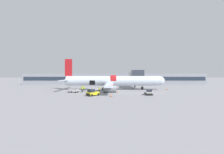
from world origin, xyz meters
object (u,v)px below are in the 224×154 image
Objects in this scene: ground_crew_driver at (103,88)px; ground_crew_supervisor at (83,88)px; ground_crew_loader_b at (81,89)px; baggage_cart_queued at (73,91)px; airplane at (111,81)px; baggage_tug_mid at (92,93)px; ground_crew_loader_a at (99,89)px; baggage_tug_lead at (148,92)px; baggage_cart_loading at (94,89)px; suitcase_on_tarmac_upright at (88,91)px.

ground_crew_supervisor is (-6.00, 0.24, -0.03)m from ground_crew_driver.
baggage_cart_queued is at bearing -149.91° from ground_crew_loader_b.
airplane is 13.49m from baggage_cart_queued.
baggage_tug_mid is 7.46m from ground_crew_loader_a.
baggage_tug_lead is 13.57m from baggage_tug_mid.
baggage_cart_queued is (-10.49, -8.15, -2.37)m from airplane.
ground_crew_driver reaches higher than ground_crew_supervisor.
ground_crew_supervisor is (-3.07, -0.04, 0.29)m from baggage_cart_loading.
ground_crew_driver is at bearing -2.29° from ground_crew_supervisor.
ground_crew_driver is 2.14× the size of suitcase_on_tarmac_upright.
ground_crew_supervisor reaches higher than suitcase_on_tarmac_upright.
ground_crew_loader_a reaches higher than suitcase_on_tarmac_upright.
ground_crew_loader_b reaches higher than baggage_tug_mid.
airplane is at bearing 63.08° from ground_crew_loader_a.
ground_crew_loader_b is 6.47m from ground_crew_driver.
suitcase_on_tarmac_upright is (-2.18, 7.60, -0.36)m from baggage_tug_mid.
baggage_cart_queued is 2.04× the size of ground_crew_loader_b.
airplane is 11.08m from ground_crew_loader_b.
ground_crew_loader_a is at bearing 82.05° from baggage_tug_mid.
baggage_cart_loading is 2.96m from ground_crew_driver.
suitcase_on_tarmac_upright is (-15.69, 6.22, -0.30)m from baggage_tug_lead.
baggage_tug_lead reaches higher than baggage_cart_queued.
ground_crew_supervisor reaches higher than ground_crew_loader_a.
suitcase_on_tarmac_upright is at bearing 8.88° from ground_crew_loader_b.
airplane is 22.12× the size of ground_crew_loader_a.
ground_crew_supervisor is (0.06, 2.53, -0.16)m from ground_crew_loader_b.
ground_crew_loader_b is at bearing -171.12° from suitcase_on_tarmac_upright.
baggage_tug_mid is 8.31m from ground_crew_loader_b.
baggage_tug_lead is at bearing -13.76° from baggage_cart_queued.
ground_crew_supervisor is 2.85m from suitcase_on_tarmac_upright.
baggage_tug_mid reaches higher than baggage_cart_loading.
airplane reaches higher than baggage_cart_queued.
baggage_cart_loading is at bearing -140.46° from airplane.
suitcase_on_tarmac_upright is (1.71, 0.27, -0.65)m from ground_crew_loader_b.
baggage_tug_lead is 14.03m from ground_crew_driver.
baggage_tug_mid reaches higher than ground_crew_supervisor.
airplane is at bearing 124.79° from baggage_tug_lead.
ground_crew_loader_b is (-8.43, -6.95, -1.85)m from airplane.
baggage_tug_lead is 16.88m from suitcase_on_tarmac_upright.
baggage_tug_mid is 10.59m from ground_crew_supervisor.
ground_crew_loader_b reaches higher than baggage_cart_queued.
baggage_tug_lead is at bearing -21.64° from suitcase_on_tarmac_upright.
baggage_tug_mid is 4.23× the size of suitcase_on_tarmac_upright.
baggage_tug_lead is at bearing -18.90° from ground_crew_loader_b.
baggage_cart_loading is at bearing 149.14° from baggage_tug_lead.
baggage_cart_loading is at bearing 125.57° from ground_crew_loader_a.
suitcase_on_tarmac_upright is (-4.34, -2.03, -0.52)m from ground_crew_driver.
ground_crew_loader_b is at bearing -159.23° from ground_crew_driver.
ground_crew_loader_a is at bearing -54.43° from baggage_cart_loading.
ground_crew_driver is at bearing 77.37° from baggage_tug_mid.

